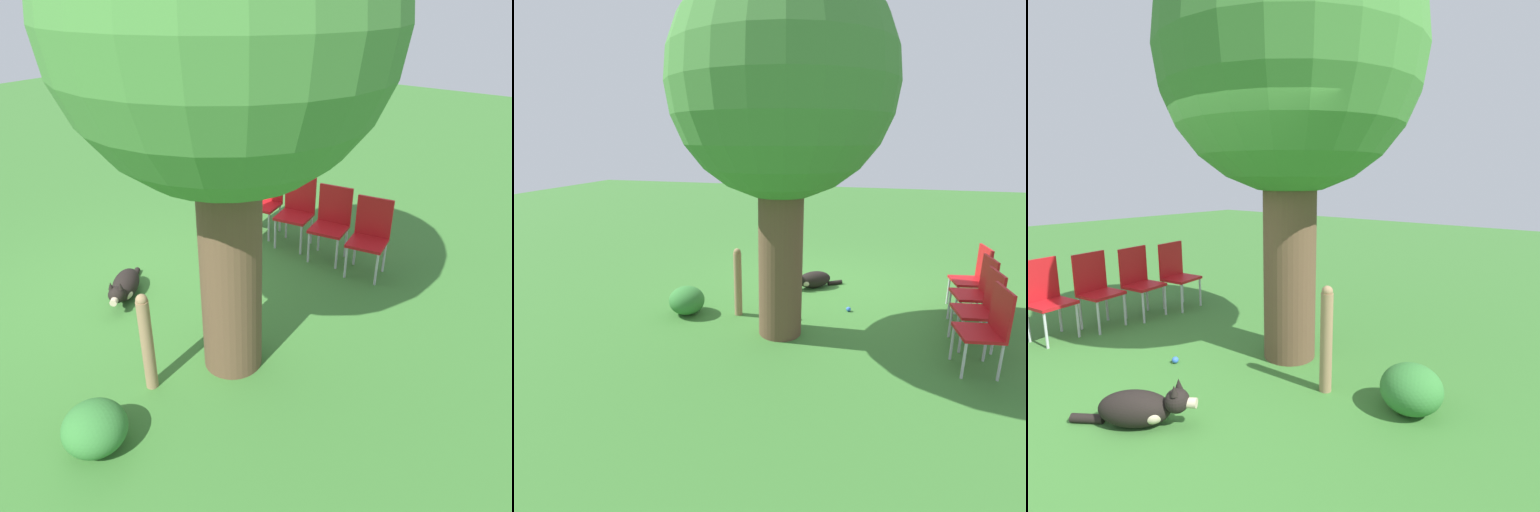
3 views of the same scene
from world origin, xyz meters
TOP-DOWN VIEW (x-y plane):
  - ground_plane at (0.00, 0.00)m, footprint 30.00×30.00m
  - oak_tree at (0.30, 1.35)m, footprint 2.52×2.52m
  - dog at (0.18, -0.34)m, footprint 0.87×0.65m
  - fence_post at (1.00, 0.98)m, footprint 0.11×0.11m
  - red_chair_0 at (-2.23, -0.07)m, footprint 0.48×0.50m
  - red_chair_1 at (-2.16, 0.50)m, footprint 0.48×0.50m
  - red_chair_2 at (-2.10, 1.07)m, footprint 0.48×0.50m
  - red_chair_3 at (-2.03, 1.64)m, footprint 0.48×0.50m
  - tennis_ball at (-0.51, 0.46)m, footprint 0.07×0.07m
  - low_shrub at (1.73, 1.14)m, footprint 0.50×0.50m

SIDE VIEW (x-z plane):
  - ground_plane at x=0.00m, z-range 0.00..0.00m
  - tennis_ball at x=-0.51m, z-range 0.00..0.07m
  - dog at x=0.18m, z-range -0.04..0.33m
  - low_shrub at x=1.73m, z-range 0.00..0.40m
  - fence_post at x=1.00m, z-range 0.01..0.99m
  - red_chair_0 at x=-2.23m, z-range 0.06..1.02m
  - red_chair_1 at x=-2.16m, z-range 0.06..1.02m
  - red_chair_2 at x=-2.10m, z-range 0.06..1.02m
  - red_chair_3 at x=-2.03m, z-range 0.06..1.02m
  - oak_tree at x=0.30m, z-range 0.79..5.04m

